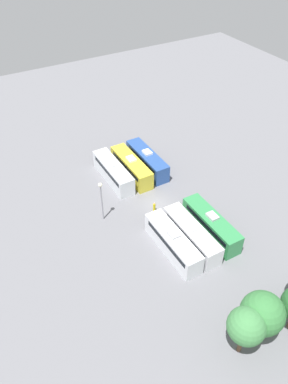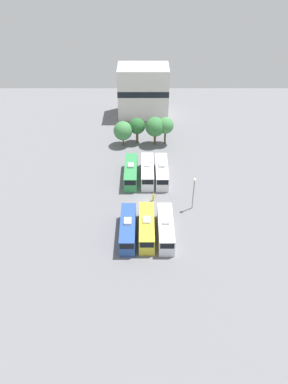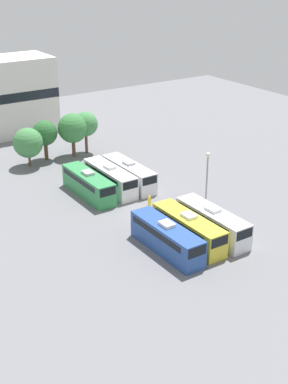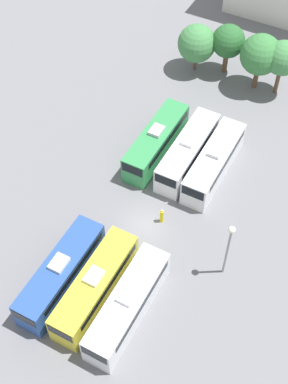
% 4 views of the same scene
% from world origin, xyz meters
% --- Properties ---
extents(ground_plane, '(118.91, 118.91, 0.00)m').
position_xyz_m(ground_plane, '(0.00, 0.00, 0.00)').
color(ground_plane, slate).
extents(bus_0, '(2.54, 10.11, 3.37)m').
position_xyz_m(bus_0, '(-3.28, -8.69, 1.65)').
color(bus_0, '#284C93').
rests_on(bus_0, ground_plane).
extents(bus_1, '(2.54, 10.11, 3.37)m').
position_xyz_m(bus_1, '(-0.14, -8.39, 1.65)').
color(bus_1, gold).
rests_on(bus_1, ground_plane).
extents(bus_2, '(2.54, 10.11, 3.37)m').
position_xyz_m(bus_2, '(3.01, -8.63, 1.65)').
color(bus_2, silver).
rests_on(bus_2, ground_plane).
extents(bus_3, '(2.54, 10.11, 3.37)m').
position_xyz_m(bus_3, '(-3.27, 8.55, 1.65)').
color(bus_3, '#338C4C').
rests_on(bus_3, ground_plane).
extents(bus_4, '(2.54, 10.11, 3.37)m').
position_xyz_m(bus_4, '(0.13, 8.80, 1.65)').
color(bus_4, silver).
rests_on(bus_4, ground_plane).
extents(bus_5, '(2.54, 10.11, 3.37)m').
position_xyz_m(bus_5, '(2.99, 8.69, 1.65)').
color(bus_5, silver).
rests_on(bus_5, ground_plane).
extents(worker_person, '(0.36, 0.36, 1.71)m').
position_xyz_m(worker_person, '(1.17, 1.02, 0.79)').
color(worker_person, gold).
rests_on(worker_person, ground_plane).
extents(light_pole, '(0.60, 0.60, 6.57)m').
position_xyz_m(light_pole, '(8.29, -1.28, 4.56)').
color(light_pole, gray).
rests_on(light_pole, ground_plane).
extents(tree_2, '(4.54, 4.54, 6.78)m').
position_xyz_m(tree_2, '(1.96, 23.09, 4.48)').
color(tree_2, brown).
rests_on(tree_2, ground_plane).
extents(tree_3, '(3.84, 3.84, 6.61)m').
position_xyz_m(tree_3, '(4.37, 23.42, 4.65)').
color(tree_3, brown).
rests_on(tree_3, ground_plane).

